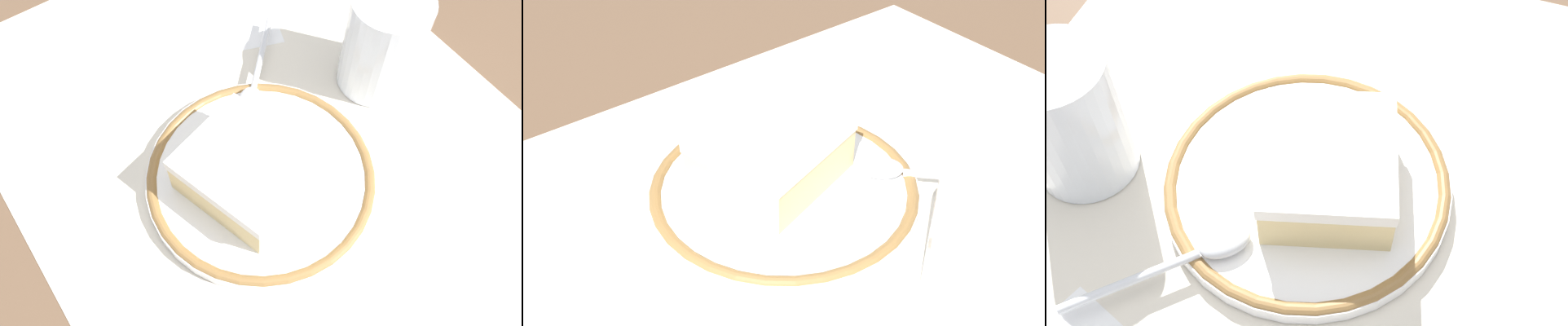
# 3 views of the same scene
# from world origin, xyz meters

# --- Properties ---
(ground_plane) EXTENTS (2.40, 2.40, 0.00)m
(ground_plane) POSITION_xyz_m (0.00, 0.00, 0.00)
(ground_plane) COLOR brown
(placemat) EXTENTS (0.54, 0.42, 0.00)m
(placemat) POSITION_xyz_m (0.00, 0.00, 0.00)
(placemat) COLOR beige
(placemat) RESTS_ON ground_plane
(plate) EXTENTS (0.19, 0.19, 0.01)m
(plate) POSITION_xyz_m (-0.03, 0.03, 0.01)
(plate) COLOR white
(plate) RESTS_ON placemat
(cake_slice) EXTENTS (0.11, 0.11, 0.04)m
(cake_slice) POSITION_xyz_m (-0.03, 0.04, 0.03)
(cake_slice) COLOR beige
(cake_slice) RESTS_ON plate
(spoon) EXTENTS (0.09, 0.10, 0.01)m
(spoon) POSITION_xyz_m (0.04, -0.02, 0.02)
(spoon) COLOR silver
(spoon) RESTS_ON plate
(cup) EXTENTS (0.07, 0.07, 0.10)m
(cup) POSITION_xyz_m (-0.00, -0.12, 0.04)
(cup) COLOR silver
(cup) RESTS_ON placemat
(napkin) EXTENTS (0.15, 0.15, 0.00)m
(napkin) POSITION_xyz_m (0.16, -0.05, 0.00)
(napkin) COLOR white
(napkin) RESTS_ON placemat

